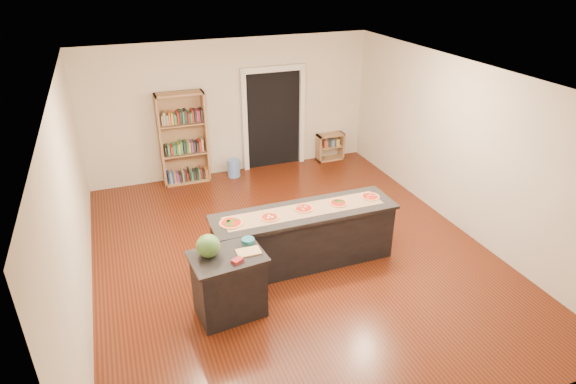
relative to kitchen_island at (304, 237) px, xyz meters
name	(u,v)px	position (x,y,z in m)	size (l,w,h in m)	color
room	(293,173)	(-0.08, 0.29, 0.94)	(6.00, 7.00, 2.80)	beige
doorway	(273,113)	(0.82, 3.75, 0.74)	(1.40, 0.09, 2.21)	black
kitchen_island	(304,237)	(0.00, 0.00, 0.00)	(2.77, 0.75, 0.91)	black
side_counter	(229,285)	(-1.35, -0.73, 0.00)	(0.92, 0.67, 0.91)	black
bookshelf	(183,139)	(-1.16, 3.57, 0.48)	(0.94, 0.33, 1.88)	#A4794F
low_shelf	(330,147)	(2.13, 3.61, -0.15)	(0.62, 0.26, 0.62)	#A4794F
waste_bin	(234,168)	(-0.18, 3.48, -0.27)	(0.26, 0.26, 0.38)	#5F8AD5
kraft_paper	(305,210)	(0.00, 0.01, 0.45)	(2.40, 0.43, 0.00)	#866145
watermelon	(208,246)	(-1.56, -0.66, 0.60)	(0.30, 0.30, 0.30)	#144214
cutting_board	(248,252)	(-1.08, -0.76, 0.46)	(0.30, 0.20, 0.02)	tan
package_red	(237,261)	(-1.27, -0.92, 0.47)	(0.13, 0.09, 0.05)	maroon
package_teal	(248,241)	(-1.02, -0.54, 0.48)	(0.17, 0.17, 0.06)	#195966
pizza_a	(231,223)	(-1.10, 0.01, 0.47)	(0.32, 0.32, 0.02)	tan
pizza_b	(270,217)	(-0.55, -0.03, 0.47)	(0.26, 0.26, 0.02)	tan
pizza_c	(304,208)	(0.00, 0.04, 0.47)	(0.30, 0.30, 0.02)	tan
pizza_d	(338,203)	(0.55, 0.02, 0.47)	(0.26, 0.26, 0.02)	tan
pizza_e	(370,197)	(1.10, 0.03, 0.47)	(0.29, 0.29, 0.02)	tan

